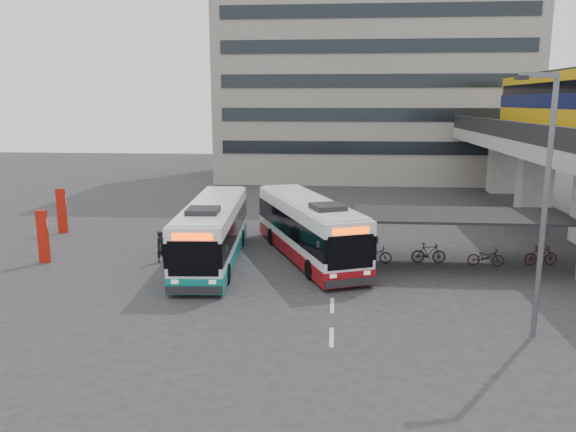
# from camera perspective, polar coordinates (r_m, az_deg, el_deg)

# --- Properties ---
(ground) EXTENTS (120.00, 120.00, 0.00)m
(ground) POSITION_cam_1_polar(r_m,az_deg,el_deg) (25.08, -1.21, -6.51)
(ground) COLOR #28282B
(ground) RESTS_ON ground
(viaduct) EXTENTS (8.00, 32.00, 9.68)m
(viaduct) POSITION_cam_1_polar(r_m,az_deg,el_deg) (38.97, 26.89, 8.06)
(viaduct) COLOR gray
(viaduct) RESTS_ON ground
(bike_shelter) EXTENTS (10.00, 4.00, 2.54)m
(bike_shelter) POSITION_cam_1_polar(r_m,az_deg,el_deg) (28.04, 16.90, -1.60)
(bike_shelter) COLOR #595B60
(bike_shelter) RESTS_ON ground
(office_block) EXTENTS (30.00, 15.00, 25.00)m
(office_block) POSITION_cam_1_polar(r_m,az_deg,el_deg) (60.00, 8.42, 15.96)
(office_block) COLOR gray
(office_block) RESTS_ON ground
(road_markings) EXTENTS (0.15, 7.60, 0.01)m
(road_markings) POSITION_cam_1_polar(r_m,az_deg,el_deg) (22.12, 4.50, -9.05)
(road_markings) COLOR beige
(road_markings) RESTS_ON ground
(bus_main) EXTENTS (6.19, 10.96, 3.21)m
(bus_main) POSITION_cam_1_polar(r_m,az_deg,el_deg) (28.29, 2.07, -1.29)
(bus_main) COLOR white
(bus_main) RESTS_ON ground
(bus_teal) EXTENTS (3.08, 10.97, 3.20)m
(bus_teal) POSITION_cam_1_polar(r_m,az_deg,el_deg) (27.77, -7.63, -1.64)
(bus_teal) COLOR white
(bus_teal) RESTS_ON ground
(pedestrian) EXTENTS (0.61, 0.68, 1.56)m
(pedestrian) POSITION_cam_1_polar(r_m,az_deg,el_deg) (28.27, -12.77, -3.07)
(pedestrian) COLOR black
(pedestrian) RESTS_ON ground
(lamp_post) EXTENTS (1.48, 0.64, 8.68)m
(lamp_post) POSITION_cam_1_polar(r_m,az_deg,el_deg) (19.76, 24.50, 2.28)
(lamp_post) COLOR #595B60
(lamp_post) RESTS_ON ground
(sign_totem_mid) EXTENTS (0.57, 0.18, 2.62)m
(sign_totem_mid) POSITION_cam_1_polar(r_m,az_deg,el_deg) (29.87, -23.63, -1.85)
(sign_totem_mid) COLOR #AD170A
(sign_totem_mid) RESTS_ON ground
(sign_totem_north) EXTENTS (0.57, 0.32, 2.69)m
(sign_totem_north) POSITION_cam_1_polar(r_m,az_deg,el_deg) (36.25, -22.01, 0.56)
(sign_totem_north) COLOR #AD170A
(sign_totem_north) RESTS_ON ground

